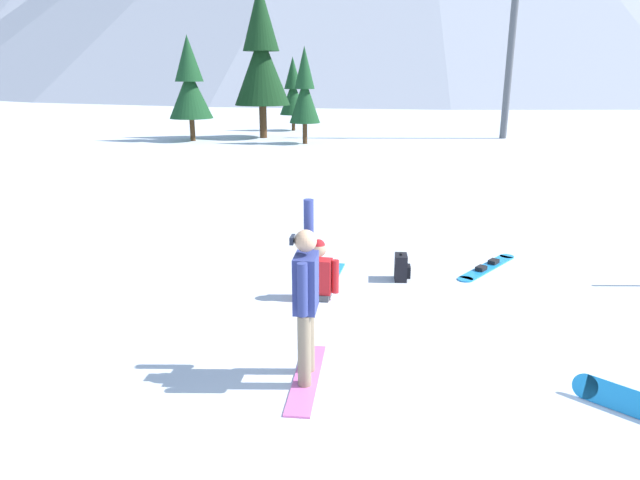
{
  "coord_description": "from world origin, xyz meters",
  "views": [
    {
      "loc": [
        -0.62,
        -5.11,
        3.34
      ],
      "look_at": [
        -1.31,
        2.74,
        1.0
      ],
      "focal_mm": 31.64,
      "sensor_mm": 36.0,
      "label": 1
    }
  ],
  "objects_px": {
    "pine_tree_twin": "(293,91)",
    "ski_lift_tower": "(513,22)",
    "snowboarder_midground": "(321,275)",
    "pine_tree_short": "(190,84)",
    "snowboarder_foreground": "(306,301)",
    "loose_snowboard_near_left": "(487,267)",
    "pine_tree_young": "(261,55)",
    "pine_tree_slender": "(305,91)",
    "backpack_black": "(401,268)"
  },
  "relations": [
    {
      "from": "backpack_black",
      "to": "ski_lift_tower",
      "type": "height_order",
      "value": "ski_lift_tower"
    },
    {
      "from": "ski_lift_tower",
      "to": "snowboarder_midground",
      "type": "bearing_deg",
      "value": -108.78
    },
    {
      "from": "snowboarder_foreground",
      "to": "ski_lift_tower",
      "type": "distance_m",
      "value": 26.92
    },
    {
      "from": "snowboarder_midground",
      "to": "pine_tree_short",
      "type": "distance_m",
      "value": 21.97
    },
    {
      "from": "pine_tree_slender",
      "to": "pine_tree_short",
      "type": "bearing_deg",
      "value": 173.2
    },
    {
      "from": "loose_snowboard_near_left",
      "to": "snowboarder_foreground",
      "type": "bearing_deg",
      "value": -124.55
    },
    {
      "from": "snowboarder_foreground",
      "to": "pine_tree_short",
      "type": "xyz_separation_m",
      "value": [
        -8.37,
        22.74,
        1.84
      ]
    },
    {
      "from": "pine_tree_young",
      "to": "backpack_black",
      "type": "bearing_deg",
      "value": -73.48
    },
    {
      "from": "snowboarder_midground",
      "to": "pine_tree_young",
      "type": "xyz_separation_m",
      "value": [
        -4.98,
        21.91,
        3.9
      ]
    },
    {
      "from": "backpack_black",
      "to": "pine_tree_slender",
      "type": "relative_size",
      "value": 0.1
    },
    {
      "from": "loose_snowboard_near_left",
      "to": "pine_tree_slender",
      "type": "height_order",
      "value": "pine_tree_slender"
    },
    {
      "from": "snowboarder_foreground",
      "to": "pine_tree_slender",
      "type": "relative_size",
      "value": 0.44
    },
    {
      "from": "snowboarder_foreground",
      "to": "loose_snowboard_near_left",
      "type": "bearing_deg",
      "value": 55.45
    },
    {
      "from": "pine_tree_short",
      "to": "pine_tree_twin",
      "type": "height_order",
      "value": "pine_tree_short"
    },
    {
      "from": "snowboarder_foreground",
      "to": "pine_tree_slender",
      "type": "height_order",
      "value": "pine_tree_slender"
    },
    {
      "from": "pine_tree_slender",
      "to": "pine_tree_twin",
      "type": "distance_m",
      "value": 6.62
    },
    {
      "from": "snowboarder_midground",
      "to": "pine_tree_short",
      "type": "relative_size",
      "value": 0.35
    },
    {
      "from": "snowboarder_midground",
      "to": "ski_lift_tower",
      "type": "height_order",
      "value": "ski_lift_tower"
    },
    {
      "from": "snowboarder_midground",
      "to": "loose_snowboard_near_left",
      "type": "xyz_separation_m",
      "value": [
        2.86,
        1.5,
        -0.3
      ]
    },
    {
      "from": "backpack_black",
      "to": "pine_tree_short",
      "type": "relative_size",
      "value": 0.09
    },
    {
      "from": "pine_tree_short",
      "to": "pine_tree_twin",
      "type": "bearing_deg",
      "value": 52.55
    },
    {
      "from": "snowboarder_midground",
      "to": "loose_snowboard_near_left",
      "type": "relative_size",
      "value": 1.09
    },
    {
      "from": "pine_tree_short",
      "to": "ski_lift_tower",
      "type": "distance_m",
      "value": 16.54
    },
    {
      "from": "snowboarder_foreground",
      "to": "backpack_black",
      "type": "xyz_separation_m",
      "value": [
        1.23,
        3.33,
        -0.75
      ]
    },
    {
      "from": "pine_tree_slender",
      "to": "ski_lift_tower",
      "type": "relative_size",
      "value": 0.45
    },
    {
      "from": "snowboarder_foreground",
      "to": "loose_snowboard_near_left",
      "type": "distance_m",
      "value": 5.02
    },
    {
      "from": "pine_tree_slender",
      "to": "ski_lift_tower",
      "type": "distance_m",
      "value": 11.23
    },
    {
      "from": "snowboarder_midground",
      "to": "backpack_black",
      "type": "relative_size",
      "value": 3.85
    },
    {
      "from": "pine_tree_short",
      "to": "pine_tree_twin",
      "type": "xyz_separation_m",
      "value": [
        4.42,
        5.77,
        -0.48
      ]
    },
    {
      "from": "backpack_black",
      "to": "pine_tree_twin",
      "type": "bearing_deg",
      "value": 101.64
    },
    {
      "from": "snowboarder_midground",
      "to": "pine_tree_slender",
      "type": "height_order",
      "value": "pine_tree_slender"
    },
    {
      "from": "pine_tree_short",
      "to": "snowboarder_foreground",
      "type": "bearing_deg",
      "value": -69.79
    },
    {
      "from": "backpack_black",
      "to": "pine_tree_short",
      "type": "xyz_separation_m",
      "value": [
        -9.6,
        19.42,
        2.59
      ]
    },
    {
      "from": "backpack_black",
      "to": "ski_lift_tower",
      "type": "relative_size",
      "value": 0.05
    },
    {
      "from": "loose_snowboard_near_left",
      "to": "backpack_black",
      "type": "distance_m",
      "value": 1.74
    },
    {
      "from": "pine_tree_short",
      "to": "pine_tree_young",
      "type": "distance_m",
      "value": 4.02
    },
    {
      "from": "pine_tree_twin",
      "to": "pine_tree_young",
      "type": "xyz_separation_m",
      "value": [
        -1.08,
        -4.03,
        1.9
      ]
    },
    {
      "from": "pine_tree_slender",
      "to": "pine_tree_young",
      "type": "bearing_deg",
      "value": 136.0
    },
    {
      "from": "ski_lift_tower",
      "to": "backpack_black",
      "type": "bearing_deg",
      "value": -106.35
    },
    {
      "from": "backpack_black",
      "to": "ski_lift_tower",
      "type": "distance_m",
      "value": 23.61
    },
    {
      "from": "backpack_black",
      "to": "pine_tree_young",
      "type": "bearing_deg",
      "value": 106.52
    },
    {
      "from": "pine_tree_short",
      "to": "ski_lift_tower",
      "type": "relative_size",
      "value": 0.5
    },
    {
      "from": "pine_tree_young",
      "to": "pine_tree_slender",
      "type": "bearing_deg",
      "value": -44.0
    },
    {
      "from": "pine_tree_slender",
      "to": "pine_tree_twin",
      "type": "xyz_separation_m",
      "value": [
        -1.43,
        6.46,
        -0.17
      ]
    },
    {
      "from": "snowboarder_midground",
      "to": "ski_lift_tower",
      "type": "relative_size",
      "value": 0.18
    },
    {
      "from": "pine_tree_twin",
      "to": "loose_snowboard_near_left",
      "type": "bearing_deg",
      "value": -74.55
    },
    {
      "from": "pine_tree_slender",
      "to": "ski_lift_tower",
      "type": "xyz_separation_m",
      "value": [
        10.21,
        3.29,
        3.32
      ]
    },
    {
      "from": "pine_tree_short",
      "to": "backpack_black",
      "type": "bearing_deg",
      "value": -63.68
    },
    {
      "from": "loose_snowboard_near_left",
      "to": "pine_tree_young",
      "type": "xyz_separation_m",
      "value": [
        -7.84,
        20.41,
        4.2
      ]
    },
    {
      "from": "pine_tree_twin",
      "to": "ski_lift_tower",
      "type": "height_order",
      "value": "ski_lift_tower"
    }
  ]
}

